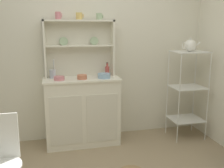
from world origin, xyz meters
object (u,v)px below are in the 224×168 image
object	(u,v)px
bowl_mixing_large	(59,78)
jam_bottle	(107,71)
hutch_cabinet	(82,110)
cup_rose_0	(58,16)
porcelain_teapot	(190,45)
utensil_jar	(53,74)
hutch_shelf_unit	(79,44)
bakers_rack	(188,86)

from	to	relation	value
bowl_mixing_large	jam_bottle	distance (m)	0.67
hutch_cabinet	cup_rose_0	world-z (taller)	cup_rose_0
porcelain_teapot	utensil_jar	bearing A→B (deg)	173.31
jam_bottle	bowl_mixing_large	bearing A→B (deg)	-166.19
cup_rose_0	hutch_cabinet	bearing A→B (deg)	-25.28
hutch_shelf_unit	utensil_jar	bearing A→B (deg)	-166.63
hutch_cabinet	jam_bottle	world-z (taller)	jam_bottle
bakers_rack	cup_rose_0	size ratio (longest dim) A/B	13.05
porcelain_teapot	hutch_cabinet	bearing A→B (deg)	174.68
utensil_jar	porcelain_teapot	size ratio (longest dim) A/B	0.98
utensil_jar	porcelain_teapot	xyz separation A→B (m)	(1.82, -0.21, 0.35)
utensil_jar	bowl_mixing_large	bearing A→B (deg)	-63.51
hutch_cabinet	utensil_jar	bearing A→B (deg)	167.87
bakers_rack	porcelain_teapot	bearing A→B (deg)	180.00
bakers_rack	jam_bottle	xyz separation A→B (m)	(-1.09, 0.22, 0.22)
hutch_shelf_unit	bakers_rack	distance (m)	1.60
cup_rose_0	utensil_jar	world-z (taller)	cup_rose_0
jam_bottle	utensil_jar	size ratio (longest dim) A/B	0.75
porcelain_teapot	bowl_mixing_large	bearing A→B (deg)	177.96
hutch_shelf_unit	cup_rose_0	distance (m)	0.45
hutch_cabinet	porcelain_teapot	xyz separation A→B (m)	(1.46, -0.14, 0.84)
hutch_cabinet	porcelain_teapot	world-z (taller)	porcelain_teapot
utensil_jar	jam_bottle	bearing A→B (deg)	0.68
bowl_mixing_large	utensil_jar	xyz separation A→B (m)	(-0.08, 0.15, 0.04)
hutch_shelf_unit	porcelain_teapot	distance (m)	1.49
cup_rose_0	hutch_shelf_unit	bearing A→B (deg)	9.09
hutch_shelf_unit	utensil_jar	world-z (taller)	hutch_shelf_unit
hutch_cabinet	bakers_rack	xyz separation A→B (m)	(1.46, -0.14, 0.29)
bowl_mixing_large	jam_bottle	xyz separation A→B (m)	(0.65, 0.16, 0.05)
bowl_mixing_large	utensil_jar	bearing A→B (deg)	116.49
cup_rose_0	porcelain_teapot	xyz separation A→B (m)	(1.71, -0.26, -0.38)
hutch_shelf_unit	bowl_mixing_large	bearing A→B (deg)	-140.38
hutch_cabinet	cup_rose_0	distance (m)	1.26
bakers_rack	jam_bottle	world-z (taller)	bakers_rack
hutch_shelf_unit	cup_rose_0	world-z (taller)	cup_rose_0
bowl_mixing_large	hutch_shelf_unit	bearing A→B (deg)	39.62
bakers_rack	cup_rose_0	distance (m)	1.97
bakers_rack	utensil_jar	world-z (taller)	bakers_rack
cup_rose_0	jam_bottle	size ratio (longest dim) A/B	0.52
cup_rose_0	porcelain_teapot	distance (m)	1.78
cup_rose_0	porcelain_teapot	world-z (taller)	cup_rose_0
cup_rose_0	jam_bottle	distance (m)	0.95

